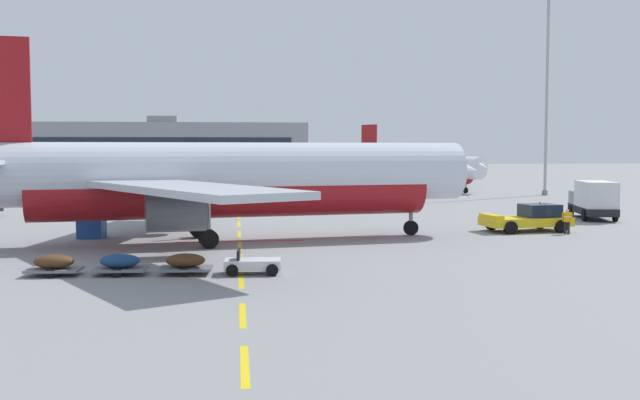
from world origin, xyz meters
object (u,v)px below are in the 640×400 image
at_px(airliner_foreground, 225,179).
at_px(airliner_mid_left, 415,168).
at_px(pushback_tug, 529,218).
at_px(uld_cargo_container, 92,226).
at_px(catering_truck, 593,199).
at_px(baggage_train, 153,263).
at_px(apron_light_mast_far, 547,68).
at_px(ground_crew_worker, 567,220).

bearing_deg(airliner_foreground, airliner_mid_left, 65.17).
distance_m(pushback_tug, uld_cargo_container, 29.84).
distance_m(catering_truck, uld_cargo_container, 39.66).
xyz_separation_m(baggage_train, apron_light_mast_far, (41.84, 53.91, 15.04)).
distance_m(baggage_train, uld_cargo_container, 15.88).
height_order(catering_truck, ground_crew_worker, catering_truck).
bearing_deg(airliner_mid_left, pushback_tug, -94.85).
bearing_deg(airliner_foreground, baggage_train, -104.78).
height_order(airliner_mid_left, uld_cargo_container, airliner_mid_left).
bearing_deg(ground_crew_worker, uld_cargo_container, 177.44).
relative_size(pushback_tug, catering_truck, 0.86).
relative_size(baggage_train, ground_crew_worker, 6.80).
xyz_separation_m(airliner_foreground, baggage_train, (-3.16, -11.97, -3.42)).
height_order(baggage_train, ground_crew_worker, ground_crew_worker).
bearing_deg(baggage_train, pushback_tug, 32.56).
bearing_deg(apron_light_mast_far, airliner_foreground, -132.68).
bearing_deg(baggage_train, uld_cargo_container, 110.44).
xyz_separation_m(airliner_foreground, uld_cargo_container, (-8.70, 2.92, -3.15)).
bearing_deg(pushback_tug, airliner_mid_left, 85.15).
distance_m(baggage_train, apron_light_mast_far, 69.88).
distance_m(pushback_tug, baggage_train, 28.81).
relative_size(airliner_foreground, catering_truck, 4.73).
distance_m(catering_truck, ground_crew_worker, 12.39).
xyz_separation_m(airliner_foreground, pushback_tug, (21.13, 3.54, -3.05)).
bearing_deg(airliner_foreground, ground_crew_worker, 3.73).
xyz_separation_m(baggage_train, ground_crew_worker, (26.17, 13.47, 0.44)).
bearing_deg(pushback_tug, apron_light_mast_far, 65.43).
distance_m(airliner_mid_left, uld_cargo_container, 62.45).
distance_m(pushback_tug, catering_truck, 12.07).
distance_m(catering_truck, apron_light_mast_far, 34.39).
bearing_deg(ground_crew_worker, pushback_tug, 132.71).
relative_size(ground_crew_worker, apron_light_mast_far, 0.07).
relative_size(airliner_mid_left, apron_light_mast_far, 1.01).
xyz_separation_m(pushback_tug, baggage_train, (-24.28, -15.51, -0.37)).
height_order(airliner_foreground, apron_light_mast_far, apron_light_mast_far).
bearing_deg(airliner_mid_left, airliner_foreground, -114.83).
xyz_separation_m(airliner_mid_left, baggage_train, (-28.66, -67.08, -2.48)).
height_order(pushback_tug, baggage_train, pushback_tug).
bearing_deg(pushback_tug, baggage_train, -147.44).
relative_size(baggage_train, uld_cargo_container, 6.88).
height_order(airliner_mid_left, catering_truck, airliner_mid_left).
bearing_deg(uld_cargo_container, ground_crew_worker, -2.56).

